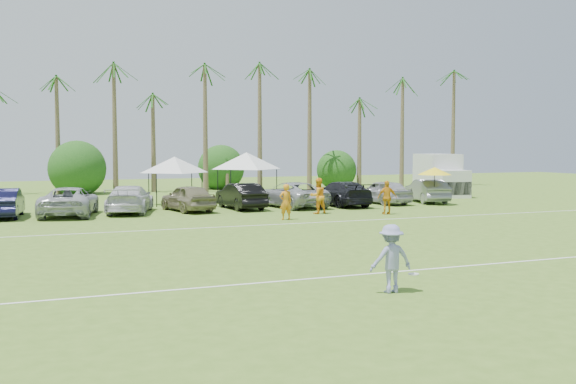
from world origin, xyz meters
name	(u,v)px	position (x,y,z in m)	size (l,w,h in m)	color
ground	(415,288)	(0.00, 0.00, 0.00)	(120.00, 120.00, 0.00)	#496C20
field_lines	(297,244)	(0.00, 8.00, 0.01)	(80.00, 12.10, 0.01)	white
palm_tree_3	(47,61)	(-8.00, 38.00, 10.06)	(2.40, 2.40, 11.90)	brown
palm_tree_4	(103,97)	(-4.00, 38.00, 7.48)	(2.40, 2.40, 8.90)	brown
palm_tree_5	(154,88)	(0.00, 38.00, 8.35)	(2.40, 2.40, 9.90)	brown
palm_tree_6	(203,79)	(4.00, 38.00, 9.21)	(2.40, 2.40, 10.90)	brown
palm_tree_7	(249,71)	(8.00, 38.00, 10.06)	(2.40, 2.40, 11.90)	brown
palm_tree_8	(304,103)	(13.00, 38.00, 7.48)	(2.40, 2.40, 8.90)	brown
palm_tree_9	(355,95)	(18.00, 38.00, 8.35)	(2.40, 2.40, 9.90)	brown
palm_tree_10	(403,87)	(23.00, 38.00, 9.21)	(2.40, 2.40, 10.90)	brown
palm_tree_11	(439,79)	(27.00, 38.00, 10.06)	(2.40, 2.40, 11.90)	brown
bush_tree_1	(77,170)	(-6.00, 39.00, 1.80)	(4.00, 4.00, 4.00)	brown
bush_tree_2	(224,169)	(6.00, 39.00, 1.80)	(4.00, 4.00, 4.00)	brown
bush_tree_3	(330,167)	(16.00, 39.00, 1.80)	(4.00, 4.00, 4.00)	brown
sideline_player_a	(286,202)	(2.58, 15.73, 0.89)	(0.65, 0.43, 1.79)	orange
sideline_player_b	(318,196)	(5.27, 17.80, 0.97)	(0.95, 0.74, 1.95)	orange
sideline_player_c	(387,197)	(8.61, 16.11, 0.91)	(1.07, 0.45, 1.83)	orange
box_truck	(441,173)	(19.38, 26.63, 1.66)	(3.58, 6.38, 3.11)	silver
canopy_tent_left	(175,157)	(-0.81, 26.39, 3.02)	(4.35, 4.35, 3.53)	black
canopy_tent_right	(246,152)	(3.93, 26.28, 3.28)	(4.73, 4.73, 3.83)	black
market_umbrella	(435,171)	(14.26, 19.97, 2.13)	(2.13, 2.13, 2.38)	black
frisbee_player	(391,259)	(-0.84, -0.23, 0.85)	(1.29, 0.70, 1.71)	#8489BC
parked_car_1	(4,203)	(-10.58, 21.95, 0.76)	(1.61, 4.63, 1.53)	black
parked_car_2	(69,201)	(-7.39, 21.63, 0.76)	(2.53, 5.49, 1.53)	#B1B3B9
parked_car_3	(130,199)	(-4.21, 22.02, 0.76)	(2.14, 5.26, 1.53)	silver
parked_car_4	(188,198)	(-1.02, 21.76, 0.76)	(1.80, 4.48, 1.53)	#807A59
parked_car_5	(241,196)	(2.16, 21.93, 0.76)	(1.61, 4.63, 1.53)	black
parked_car_6	(291,195)	(5.35, 21.91, 0.76)	(2.53, 5.49, 1.53)	#A2A5A9
parked_car_7	(341,194)	(8.53, 21.53, 0.76)	(2.14, 5.26, 1.53)	black
parked_car_8	(383,192)	(11.72, 21.92, 0.76)	(1.80, 4.48, 1.53)	#ADADB3
parked_car_9	(427,191)	(14.90, 21.77, 0.76)	(1.61, 4.63, 1.53)	gray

